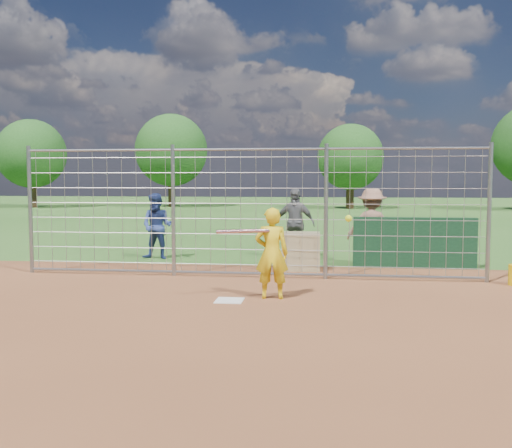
# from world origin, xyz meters

# --- Properties ---
(ground) EXTENTS (100.00, 100.00, 0.00)m
(ground) POSITION_xyz_m (0.00, 0.00, 0.00)
(ground) COLOR #2D591E
(ground) RESTS_ON ground
(infield_dirt) EXTENTS (18.00, 18.00, 0.00)m
(infield_dirt) POSITION_xyz_m (0.00, -3.00, 0.01)
(infield_dirt) COLOR brown
(infield_dirt) RESTS_ON ground
(home_plate) EXTENTS (0.43, 0.43, 0.02)m
(home_plate) POSITION_xyz_m (0.00, -0.20, 0.01)
(home_plate) COLOR silver
(home_plate) RESTS_ON ground
(dugout_wall) EXTENTS (2.60, 0.20, 1.10)m
(dugout_wall) POSITION_xyz_m (3.40, 3.60, 0.55)
(dugout_wall) COLOR #11381E
(dugout_wall) RESTS_ON ground
(batter) EXTENTS (0.56, 0.39, 1.48)m
(batter) POSITION_xyz_m (0.64, 0.07, 0.74)
(batter) COLOR yellow
(batter) RESTS_ON ground
(bystander_a) EXTENTS (0.83, 0.68, 1.58)m
(bystander_a) POSITION_xyz_m (-2.53, 4.27, 0.79)
(bystander_a) COLOR navy
(bystander_a) RESTS_ON ground
(bystander_b) EXTENTS (1.06, 0.62, 1.70)m
(bystander_b) POSITION_xyz_m (0.75, 4.77, 0.85)
(bystander_b) COLOR #58595D
(bystander_b) RESTS_ON ground
(bystander_c) EXTENTS (1.17, 0.74, 1.72)m
(bystander_c) POSITION_xyz_m (2.53, 4.10, 0.86)
(bystander_c) COLOR #895F4B
(bystander_c) RESTS_ON ground
(equipment_bin) EXTENTS (0.82, 0.57, 0.80)m
(equipment_bin) POSITION_xyz_m (0.98, 3.02, 0.40)
(equipment_bin) COLOR tan
(equipment_bin) RESTS_ON ground
(equipment_in_play) EXTENTS (2.08, 0.45, 0.31)m
(equipment_in_play) POSITION_xyz_m (0.61, -0.23, 1.17)
(equipment_in_play) COLOR silver
(equipment_in_play) RESTS_ON ground
(backstop_fence) EXTENTS (9.08, 0.08, 2.60)m
(backstop_fence) POSITION_xyz_m (0.00, 2.00, 1.26)
(backstop_fence) COLOR gray
(backstop_fence) RESTS_ON ground
(tree_line) EXTENTS (44.66, 6.72, 6.48)m
(tree_line) POSITION_xyz_m (3.13, 28.13, 3.71)
(tree_line) COLOR #3F2B19
(tree_line) RESTS_ON ground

